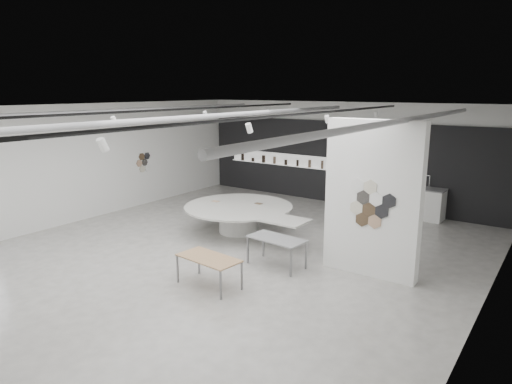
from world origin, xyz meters
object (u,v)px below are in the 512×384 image
Objects in this scene: sample_table_stone at (277,241)px; display_island at (240,215)px; partition_column at (372,199)px; kitchen_counter at (416,202)px; sample_table_wood at (209,259)px.

display_island is at bearing 145.06° from sample_table_stone.
kitchen_counter is at bearing 95.59° from partition_column.
kitchen_counter reaches higher than sample_table_wood.
sample_table_stone is at bearing -100.81° from kitchen_counter.
display_island is at bearing 117.12° from sample_table_wood.
display_island reaches higher than sample_table_stone.
sample_table_stone is (2.36, -1.65, 0.12)m from display_island.
partition_column reaches higher than kitchen_counter.
sample_table_wood is 1.92m from sample_table_stone.
display_island is at bearing 169.75° from partition_column.
kitchen_counter is (3.85, 4.74, -0.01)m from display_island.
partition_column is at bearing 22.90° from sample_table_stone.
display_island is 2.88m from sample_table_stone.
partition_column is at bearing -9.67° from display_island.
kitchen_counter is at bearing 76.91° from sample_table_stone.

